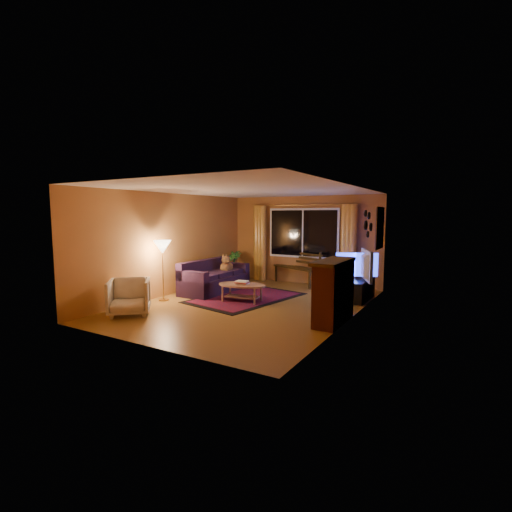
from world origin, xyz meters
The scene contains 22 objects.
floor centered at (0.00, 0.00, -0.01)m, with size 4.50×6.00×0.02m, color brown.
ceiling centered at (0.00, 0.00, 2.51)m, with size 4.50×6.00×0.02m, color white.
wall_back centered at (0.00, 3.01, 1.25)m, with size 4.50×0.02×2.50m, color #B47134.
wall_left centered at (-2.26, 0.00, 1.25)m, with size 0.02×6.00×2.50m, color #B47134.
wall_right centered at (2.26, 0.00, 1.25)m, with size 0.02×6.00×2.50m, color #B47134.
window centered at (0.00, 2.94, 1.45)m, with size 2.00×0.02×1.30m, color black.
curtain_rod centered at (0.00, 2.90, 2.25)m, with size 0.03×0.03×3.20m, color #BF8C3F.
curtain_left centered at (-1.35, 2.88, 1.12)m, with size 0.36×0.36×2.24m, color gold.
curtain_right centered at (1.35, 2.88, 1.12)m, with size 0.36×0.36×2.24m, color gold.
bench centered at (-0.08, 2.75, 0.24)m, with size 1.60×0.47×0.48m, color #2F200B.
potted_plant centered at (-2.00, 2.39, 0.44)m, with size 0.50×0.50×0.89m, color #235B1E.
sofa centered at (-1.49, 0.76, 0.41)m, with size 0.86×2.00×0.81m, color black.
dog centered at (-1.44, 1.22, 0.63)m, with size 0.30×0.42×0.46m, color brown, non-canonical shape.
armchair centered at (-1.62, -1.90, 0.39)m, with size 0.76×0.71×0.79m, color beige.
floor_lamp centered at (-1.91, -0.65, 0.69)m, with size 0.23×0.23×1.38m, color #BF8C3F.
rug centered at (-0.40, 0.51, 0.01)m, with size 1.71×2.70×0.02m, color maroon.
coffee_table centered at (-0.28, 0.14, 0.21)m, with size 1.13×1.13×0.41m, color #996C56.
tv_console centered at (2.00, 1.67, 0.24)m, with size 0.38×1.15×0.48m, color black.
television centered at (2.00, 1.67, 0.82)m, with size 1.20×0.16×0.69m, color black.
fireplace centered at (2.05, -0.40, 0.55)m, with size 0.40×1.20×1.10m, color maroon.
mirror_cluster centered at (2.21, 1.30, 1.80)m, with size 0.06×0.60×0.56m, color black, non-canonical shape.
painting centered at (2.22, 2.45, 1.65)m, with size 0.04×0.76×0.96m, color #E9521C.
Camera 1 is at (4.16, -6.84, 1.97)m, focal length 26.00 mm.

